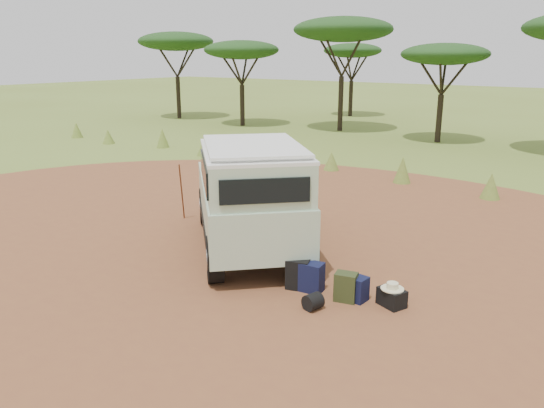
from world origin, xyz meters
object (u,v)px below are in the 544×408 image
Objects in this scene: hard_case at (392,298)px; walking_staff at (182,192)px; backpack_black at (298,274)px; duffel_navy at (356,288)px; backpack_navy at (311,277)px; safari_vehicle at (249,197)px; backpack_olive at (346,287)px.

walking_staff is at bearing -170.18° from hard_case.
backpack_black is 1.28× the size of duffel_navy.
backpack_black reaches higher than duffel_navy.
duffel_navy is (1.10, 0.18, -0.06)m from backpack_black.
backpack_black reaches higher than backpack_navy.
safari_vehicle is 3.21× the size of walking_staff.
hard_case is (6.55, -1.46, -0.61)m from walking_staff.
backpack_olive is 0.19m from duffel_navy.
hard_case is at bearing 19.24° from duffel_navy.
safari_vehicle is at bearing 146.06° from backpack_olive.
safari_vehicle is 11.03× the size of hard_case.
safari_vehicle is 2.54m from backpack_black.
hard_case is at bearing -45.22° from walking_staff.
backpack_black is at bearing -179.12° from backpack_navy.
backpack_olive is at bearing 24.71° from safari_vehicle.
safari_vehicle reaches higher than walking_staff.
backpack_olive is 1.17× the size of duffel_navy.
duffel_navy is at bearing 31.07° from backpack_olive.
walking_staff reaches higher than backpack_navy.
duffel_navy is (3.16, -0.98, -0.99)m from safari_vehicle.
safari_vehicle reaches higher than backpack_black.
backpack_navy is 1.50m from hard_case.
backpack_olive is (0.71, 0.01, -0.01)m from backpack_navy.
backpack_black reaches higher than hard_case.
hard_case is at bearing -6.39° from backpack_black.
walking_staff is 5.41m from backpack_navy.
walking_staff reaches higher than backpack_black.
safari_vehicle reaches higher than duffel_navy.
backpack_olive is at bearing -49.42° from walking_staff.
backpack_black is at bearing -53.13° from walking_staff.
walking_staff is at bearing -148.22° from safari_vehicle.
backpack_black is 1.77m from hard_case.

